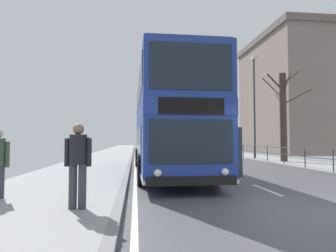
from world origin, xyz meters
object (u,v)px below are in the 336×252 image
Objects in this scene: double_decker_bus_main at (167,123)px; bare_tree_far_00 at (200,125)px; pedestrian_with_backpack at (78,159)px; bare_tree_far_01 at (283,115)px; street_lamp_far_side at (254,99)px; background_building_00 at (307,95)px.

double_decker_bus_main is 1.50× the size of bare_tree_far_00.
bare_tree_far_00 is at bearing 73.42° from pedestrian_with_backpack.
pedestrian_with_backpack is at bearing -132.48° from bare_tree_far_01.
street_lamp_far_side is 15.53m from background_building_00.
street_lamp_far_side is 0.57× the size of background_building_00.
bare_tree_far_00 reaches higher than pedestrian_with_backpack.
double_decker_bus_main is 6.60× the size of pedestrian_with_backpack.
background_building_00 is at bearing 45.14° from double_decker_bus_main.
double_decker_bus_main is 0.83× the size of background_building_00.
bare_tree_far_01 is at bearing -90.41° from bare_tree_far_00.
street_lamp_far_side is (10.11, 14.91, 3.49)m from pedestrian_with_backpack.
double_decker_bus_main is 1.45× the size of street_lamp_far_side.
double_decker_bus_main is 9.39m from bare_tree_far_01.
double_decker_bus_main reaches higher than pedestrian_with_backpack.
pedestrian_with_backpack is 18.35m from street_lamp_far_side.
street_lamp_far_side is 1.29× the size of bare_tree_far_01.
double_decker_bus_main is 26.77m from background_building_00.
bare_tree_far_00 is at bearing 134.23° from background_building_00.
pedestrian_with_backpack is 0.13× the size of background_building_00.
pedestrian_with_backpack is 0.28× the size of bare_tree_far_01.
street_lamp_far_side is 3.67m from bare_tree_far_01.
double_decker_bus_main is at bearing 69.87° from pedestrian_with_backpack.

